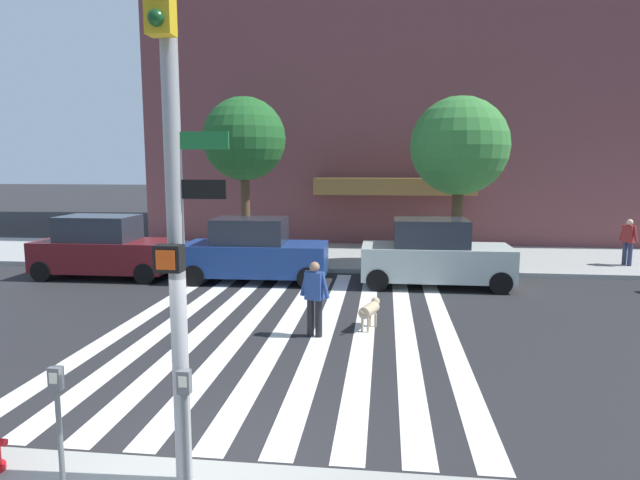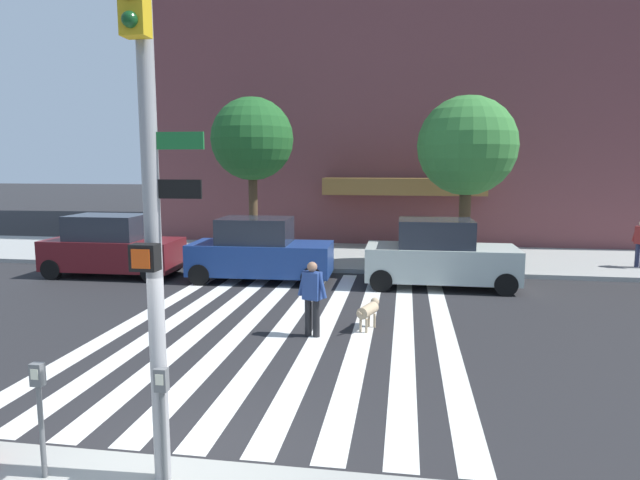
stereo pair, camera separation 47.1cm
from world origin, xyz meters
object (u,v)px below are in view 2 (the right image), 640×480
object	(u,v)px
traffic_light_pole	(149,182)
street_tree_nearest	(252,140)
parked_car_behind_first	(260,251)
parked_car_third_in_line	(439,256)
parking_meter_curbside	(163,410)
parking_meter_second_along	(40,404)
parked_car_near_curb	(112,247)
dog_on_leash	(369,310)
pedestrian_dog_walker	(312,294)
street_tree_middle	(467,147)

from	to	relation	value
traffic_light_pole	street_tree_nearest	distance (m)	14.75
parked_car_behind_first	parked_car_third_in_line	world-z (taller)	parked_car_third_in_line
parking_meter_curbside	parking_meter_second_along	bearing A→B (deg)	-177.07
parked_car_near_curb	parked_car_third_in_line	xyz separation A→B (m)	(10.63, 0.00, -0.01)
dog_on_leash	parking_meter_curbside	bearing A→B (deg)	-105.34
parking_meter_curbside	dog_on_leash	distance (m)	6.91
traffic_light_pole	parking_meter_curbside	distance (m)	2.49
parking_meter_curbside	parked_car_third_in_line	bearing A→B (deg)	72.10
traffic_light_pole	parked_car_third_in_line	xyz separation A→B (m)	(3.70, 11.20, -2.56)
pedestrian_dog_walker	dog_on_leash	bearing A→B (deg)	30.88
street_tree_nearest	dog_on_leash	bearing A→B (deg)	-58.05
traffic_light_pole	parked_car_behind_first	world-z (taller)	traffic_light_pole
parking_meter_second_along	pedestrian_dog_walker	xyz separation A→B (m)	(2.08, 6.01, -0.10)
pedestrian_dog_walker	parking_meter_second_along	bearing A→B (deg)	-109.11
street_tree_nearest	pedestrian_dog_walker	size ratio (longest dim) A/B	3.65
parked_car_near_curb	parked_car_third_in_line	bearing A→B (deg)	0.00
parking_meter_second_along	parked_car_third_in_line	xyz separation A→B (m)	(5.07, 11.32, -0.07)
parked_car_third_in_line	street_tree_nearest	bearing A→B (deg)	154.38
parked_car_third_in_line	dog_on_leash	xyz separation A→B (m)	(-1.81, -4.61, -0.52)
parking_meter_curbside	pedestrian_dog_walker	world-z (taller)	pedestrian_dog_walker
parking_meter_curbside	parked_car_near_curb	distance (m)	13.25
parking_meter_curbside	pedestrian_dog_walker	xyz separation A→B (m)	(0.65, 5.94, -0.10)
traffic_light_pole	street_tree_middle	world-z (taller)	street_tree_middle
parked_car_near_curb	traffic_light_pole	bearing A→B (deg)	-58.25
parked_car_third_in_line	street_tree_middle	xyz separation A→B (m)	(0.95, 2.41, 3.31)
dog_on_leash	parked_car_behind_first	bearing A→B (deg)	129.32
pedestrian_dog_walker	dog_on_leash	distance (m)	1.45
parking_meter_second_along	parked_car_third_in_line	size ratio (longest dim) A/B	0.30
traffic_light_pole	parked_car_near_curb	world-z (taller)	traffic_light_pole
parked_car_behind_first	street_tree_nearest	xyz separation A→B (m)	(-1.10, 3.20, 3.63)
parking_meter_second_along	pedestrian_dog_walker	world-z (taller)	pedestrian_dog_walker
parked_car_near_curb	dog_on_leash	world-z (taller)	parked_car_near_curb
pedestrian_dog_walker	dog_on_leash	size ratio (longest dim) A/B	1.57
parking_meter_second_along	parked_car_third_in_line	distance (m)	12.40
parking_meter_curbside	traffic_light_pole	bearing A→B (deg)	146.47
traffic_light_pole	dog_on_leash	size ratio (longest dim) A/B	5.55
traffic_light_pole	street_tree_middle	size ratio (longest dim) A/B	1.00
traffic_light_pole	street_tree_middle	xyz separation A→B (m)	(4.64, 13.61, 0.75)
parking_meter_second_along	street_tree_nearest	distance (m)	15.04
parking_meter_second_along	pedestrian_dog_walker	size ratio (longest dim) A/B	0.83
traffic_light_pole	parked_car_near_curb	xyz separation A→B (m)	(-6.93, 11.20, -2.55)
parked_car_third_in_line	parking_meter_curbside	bearing A→B (deg)	-107.90
parked_car_near_curb	pedestrian_dog_walker	xyz separation A→B (m)	(7.65, -5.31, -0.04)
parking_meter_curbside	parked_car_third_in_line	xyz separation A→B (m)	(3.63, 11.25, -0.07)
pedestrian_dog_walker	parked_car_behind_first	bearing A→B (deg)	116.10
parked_car_behind_first	street_tree_middle	distance (m)	7.71
street_tree_middle	parked_car_behind_first	bearing A→B (deg)	-159.73
street_tree_nearest	pedestrian_dog_walker	xyz separation A→B (m)	(3.70, -8.51, -3.65)
traffic_light_pole	street_tree_nearest	xyz separation A→B (m)	(-2.98, 14.41, 1.05)
parking_meter_curbside	street_tree_middle	world-z (taller)	street_tree_middle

